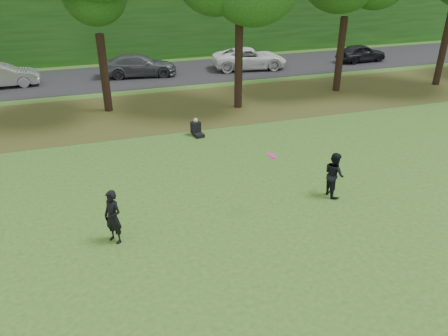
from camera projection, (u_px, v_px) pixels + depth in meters
name	position (u px, v px, depth m)	size (l,w,h in m)	color
ground	(249.00, 245.00, 13.07)	(120.00, 120.00, 0.00)	#29591C
leaf_litter	(166.00, 110.00, 24.15)	(60.00, 7.00, 0.01)	#50411C
street	(144.00, 75.00, 30.96)	(70.00, 7.00, 0.02)	black
far_hedge	(130.00, 26.00, 34.97)	(70.00, 3.00, 5.00)	#1C4914
player_left	(113.00, 217.00, 12.87)	(0.62, 0.41, 1.71)	black
player_right	(334.00, 174.00, 15.41)	(0.80, 0.62, 1.65)	black
parked_cars	(149.00, 66.00, 30.20)	(38.42, 3.55, 1.51)	black
frisbee	(272.00, 156.00, 13.85)	(0.30, 0.33, 0.18)	#E1129A
seated_person	(197.00, 129.00, 20.75)	(0.54, 0.79, 0.83)	black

